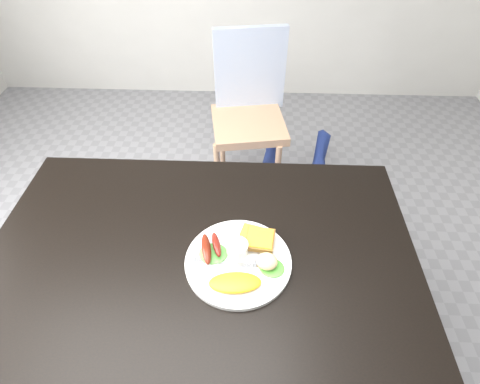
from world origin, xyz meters
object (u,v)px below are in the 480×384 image
Objects in this scene: dining_chair at (249,124)px; person at (299,134)px; dining_table at (201,258)px; plate at (238,262)px.

dining_chair is 0.23× the size of person.
dining_chair is at bearing 84.08° from dining_table.
plate reaches higher than dining_table.
person reaches higher than dining_chair.
plate reaches higher than dining_chair.
person is 5.86× the size of plate.
dining_table is at bearing 63.63° from person.
dining_table is at bearing -105.01° from dining_chair.
dining_table reaches higher than dining_chair.
dining_chair is 1.32× the size of plate.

